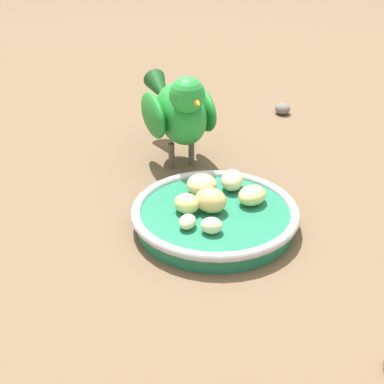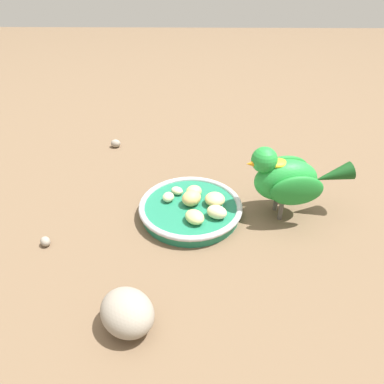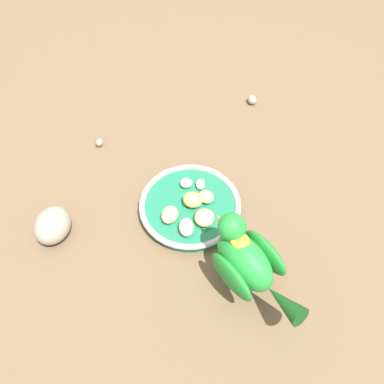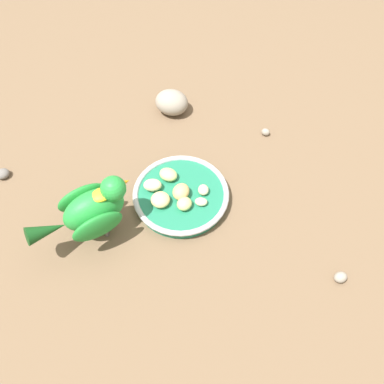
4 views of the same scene
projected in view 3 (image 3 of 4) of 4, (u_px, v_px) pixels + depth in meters
The scene contains 13 objects.
ground_plane at pixel (186, 200), 0.88m from camera, with size 4.00×4.00×0.00m, color brown.
feeding_bowl at pixel (190, 206), 0.85m from camera, with size 0.20×0.20×0.03m.
apple_piece_0 at pixel (191, 201), 0.83m from camera, with size 0.04×0.03×0.03m, color tan.
apple_piece_1 at pixel (202, 219), 0.81m from camera, with size 0.04×0.04×0.02m, color #E5C67F.
apple_piece_2 at pixel (186, 183), 0.86m from camera, with size 0.03×0.02×0.02m, color beige.
apple_piece_3 at pixel (186, 227), 0.80m from camera, with size 0.04×0.03×0.03m, color beige.
apple_piece_4 at pixel (206, 197), 0.84m from camera, with size 0.03×0.03×0.02m, color #C6D17A.
apple_piece_5 at pixel (201, 185), 0.86m from camera, with size 0.03×0.02×0.02m, color beige.
apple_piece_6 at pixel (170, 215), 0.81m from camera, with size 0.04×0.03×0.02m, color #C6D17A.
parrot at pixel (247, 261), 0.70m from camera, with size 0.21×0.11×0.15m.
rock_large at pixel (52, 225), 0.80m from camera, with size 0.08×0.07×0.06m, color gray.
pebble_1 at pixel (99, 143), 0.96m from camera, with size 0.02×0.02×0.02m, color gray.
pebble_2 at pixel (252, 100), 1.04m from camera, with size 0.03×0.02×0.02m, color gray.
Camera 3 is at (0.45, -0.23, 0.72)m, focal length 39.59 mm.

